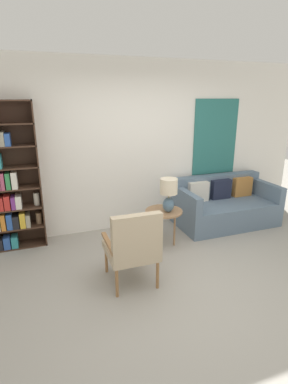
# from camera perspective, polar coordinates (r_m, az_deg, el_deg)

# --- Properties ---
(ground_plane) EXTENTS (14.00, 14.00, 0.00)m
(ground_plane) POSITION_cam_1_polar(r_m,az_deg,el_deg) (3.63, 8.10, -18.23)
(ground_plane) COLOR #9E998E
(wall_back) EXTENTS (6.40, 0.08, 2.70)m
(wall_back) POSITION_cam_1_polar(r_m,az_deg,el_deg) (4.90, -2.05, 8.57)
(wall_back) COLOR white
(wall_back) RESTS_ON ground_plane
(bookshelf) EXTENTS (0.71, 0.30, 2.09)m
(bookshelf) POSITION_cam_1_polar(r_m,az_deg,el_deg) (4.58, -24.44, 1.73)
(bookshelf) COLOR #422B1E
(bookshelf) RESTS_ON ground_plane
(armchair) EXTENTS (0.57, 0.61, 0.94)m
(armchair) POSITION_cam_1_polar(r_m,az_deg,el_deg) (3.43, -2.01, -9.96)
(armchair) COLOR olive
(armchair) RESTS_ON ground_plane
(couch) EXTENTS (1.70, 0.89, 0.80)m
(couch) POSITION_cam_1_polar(r_m,az_deg,el_deg) (5.42, 14.97, -2.55)
(couch) COLOR slate
(couch) RESTS_ON ground_plane
(side_table) EXTENTS (0.54, 0.54, 0.55)m
(side_table) POSITION_cam_1_polar(r_m,az_deg,el_deg) (4.39, 3.80, -4.21)
(side_table) COLOR #99704C
(side_table) RESTS_ON ground_plane
(table_lamp) EXTENTS (0.25, 0.25, 0.49)m
(table_lamp) POSITION_cam_1_polar(r_m,az_deg,el_deg) (4.23, 4.73, 0.03)
(table_lamp) COLOR slate
(table_lamp) RESTS_ON side_table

